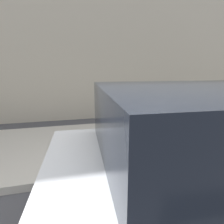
# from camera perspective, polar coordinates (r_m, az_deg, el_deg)

# --- Properties ---
(ground_plane) EXTENTS (60.00, 60.00, 0.00)m
(ground_plane) POSITION_cam_1_polar(r_m,az_deg,el_deg) (2.58, 1.07, -31.75)
(ground_plane) COLOR #47474C
(sidewalk) EXTENTS (24.00, 2.80, 0.14)m
(sidewalk) POSITION_cam_1_polar(r_m,az_deg,el_deg) (4.35, -6.11, -10.26)
(sidewalk) COLOR #BCB7AD
(sidewalk) RESTS_ON ground_plane
(building_facade) EXTENTS (24.00, 0.30, 6.86)m
(building_facade) POSITION_cam_1_polar(r_m,az_deg,el_deg) (6.77, -10.03, 27.28)
(building_facade) COLOR beige
(building_facade) RESTS_ON ground_plane
(parking_meter) EXTENTS (0.20, 0.14, 1.39)m
(parking_meter) POSITION_cam_1_polar(r_m,az_deg,el_deg) (3.15, 0.00, -0.40)
(parking_meter) COLOR slate
(parking_meter) RESTS_ON sidewalk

